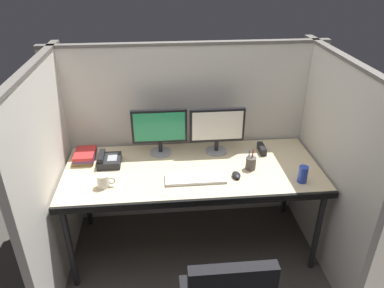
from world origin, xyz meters
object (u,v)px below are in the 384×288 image
(monitor_right, at_px, (217,128))
(pen_cup, at_px, (251,163))
(computer_mouse, at_px, (236,175))
(monitor_left, at_px, (160,129))
(red_stapler, at_px, (262,149))
(coffee_mug, at_px, (104,181))
(desk_phone, at_px, (109,160))
(book_stack, at_px, (85,156))
(desk, at_px, (193,175))
(keyboard_main, at_px, (196,178))
(soda_can, at_px, (303,174))

(monitor_right, distance_m, pen_cup, 0.39)
(monitor_right, relative_size, computer_mouse, 4.48)
(computer_mouse, distance_m, pen_cup, 0.17)
(monitor_left, relative_size, computer_mouse, 4.48)
(red_stapler, bearing_deg, coffee_mug, -162.69)
(desk_phone, bearing_deg, book_stack, 156.88)
(desk, xyz_separation_m, red_stapler, (0.58, 0.21, 0.08))
(pen_cup, xyz_separation_m, coffee_mug, (-1.06, -0.13, -0.00))
(keyboard_main, bearing_deg, pen_cup, 14.18)
(monitor_left, relative_size, keyboard_main, 1.00)
(desk, xyz_separation_m, book_stack, (-0.82, 0.21, 0.09))
(computer_mouse, bearing_deg, pen_cup, 38.46)
(pen_cup, xyz_separation_m, red_stapler, (0.15, 0.24, -0.02))
(desk, xyz_separation_m, coffee_mug, (-0.63, -0.17, 0.10))
(monitor_left, bearing_deg, computer_mouse, -36.81)
(coffee_mug, height_order, soda_can, soda_can)
(monitor_right, height_order, red_stapler, monitor_right)
(desk_phone, xyz_separation_m, pen_cup, (1.06, -0.17, 0.02))
(desk_phone, relative_size, coffee_mug, 1.51)
(keyboard_main, bearing_deg, desk_phone, 156.77)
(computer_mouse, distance_m, coffee_mug, 0.93)
(monitor_left, distance_m, coffee_mug, 0.61)
(desk, distance_m, computer_mouse, 0.34)
(monitor_right, height_order, soda_can, monitor_right)
(keyboard_main, relative_size, coffee_mug, 3.41)
(desk, bearing_deg, coffee_mug, -165.24)
(keyboard_main, distance_m, soda_can, 0.75)
(pen_cup, distance_m, coffee_mug, 1.07)
(coffee_mug, bearing_deg, red_stapler, 17.31)
(keyboard_main, xyz_separation_m, desk_phone, (-0.63, 0.27, 0.02))
(pen_cup, height_order, coffee_mug, pen_cup)
(book_stack, xyz_separation_m, soda_can, (1.57, -0.45, 0.02))
(keyboard_main, xyz_separation_m, coffee_mug, (-0.64, -0.03, 0.04))
(desk, bearing_deg, soda_can, -17.36)
(desk, height_order, keyboard_main, keyboard_main)
(pen_cup, bearing_deg, monitor_left, 155.73)
(monitor_left, relative_size, soda_can, 3.52)
(desk, bearing_deg, book_stack, 165.27)
(monitor_right, distance_m, coffee_mug, 0.95)
(monitor_left, relative_size, book_stack, 1.96)
(computer_mouse, bearing_deg, monitor_right, 102.91)
(pen_cup, bearing_deg, soda_can, -32.26)
(book_stack, relative_size, soda_can, 1.80)
(desk, relative_size, desk_phone, 10.00)
(keyboard_main, relative_size, red_stapler, 2.87)
(desk, bearing_deg, red_stapler, 20.01)
(monitor_right, bearing_deg, coffee_mug, -154.03)
(coffee_mug, bearing_deg, monitor_left, 47.53)
(computer_mouse, xyz_separation_m, soda_can, (0.45, -0.10, 0.04))
(monitor_right, relative_size, soda_can, 3.52)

